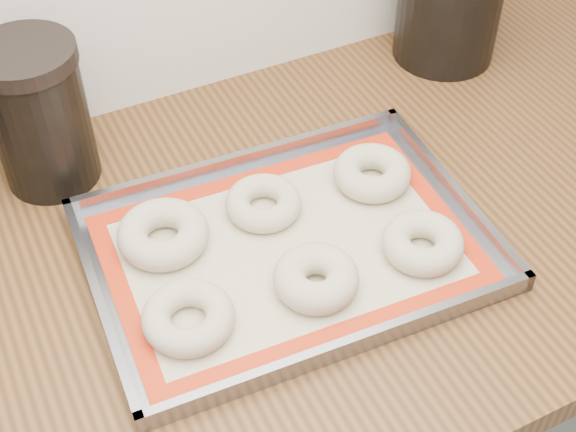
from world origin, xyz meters
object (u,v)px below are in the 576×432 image
bagel_back_right (372,173)px  bagel_front_mid (316,278)px  baking_tray (288,248)px  canister_mid (39,115)px  bagel_front_right (423,243)px  bagel_back_mid (263,203)px  bagel_back_left (163,234)px  bagel_front_left (188,317)px

bagel_back_right → bagel_front_mid: bearing=-139.7°
baking_tray → canister_mid: size_ratio=2.47×
bagel_front_mid → bagel_back_right: bearing=40.3°
bagel_front_right → canister_mid: 0.49m
baking_tray → bagel_front_right: (0.14, -0.08, 0.01)m
bagel_back_mid → bagel_front_right: bearing=-46.5°
bagel_back_left → bagel_back_mid: bearing=-1.1°
bagel_front_mid → bagel_back_left: (-0.13, 0.14, -0.00)m
baking_tray → bagel_back_mid: 0.07m
bagel_front_left → bagel_back_left: (0.02, 0.13, 0.00)m
bagel_back_left → bagel_back_mid: (0.13, -0.00, -0.00)m
bagel_front_right → canister_mid: (-0.35, 0.33, 0.08)m
baking_tray → bagel_back_right: bearing=20.7°
baking_tray → bagel_front_mid: (0.00, -0.07, 0.02)m
bagel_front_mid → canister_mid: 0.40m
bagel_front_left → bagel_front_right: size_ratio=1.05×
baking_tray → canister_mid: (-0.21, 0.26, 0.09)m
baking_tray → bagel_front_left: bearing=-159.6°
bagel_front_left → baking_tray: bearing=20.4°
bagel_front_left → bagel_back_left: bearing=81.9°
bagel_back_mid → bagel_back_right: bagel_back_right is taller
bagel_front_mid → canister_mid: canister_mid is taller
bagel_back_left → bagel_back_right: bagel_back_left is taller
bagel_front_mid → bagel_back_right: bagel_front_mid is taller
bagel_front_right → bagel_back_right: size_ratio=0.97×
bagel_front_mid → bagel_front_right: 0.14m
bagel_back_left → bagel_front_mid: bearing=-47.4°
bagel_back_right → bagel_back_left: bearing=176.6°
bagel_back_mid → canister_mid: bearing=138.5°
bagel_front_mid → bagel_back_left: size_ratio=0.89×
bagel_front_right → bagel_back_mid: (-0.14, 0.14, -0.00)m
bagel_front_right → canister_mid: bearing=136.4°
bagel_back_left → bagel_back_right: size_ratio=1.09×
canister_mid → baking_tray: bearing=-50.6°
baking_tray → canister_mid: canister_mid is taller
bagel_front_right → bagel_back_mid: bearing=133.5°
bagel_front_left → bagel_back_left: 0.13m
bagel_back_left → canister_mid: 0.22m
bagel_back_left → canister_mid: canister_mid is taller
bagel_front_left → bagel_front_right: bearing=-4.2°
baking_tray → bagel_front_mid: 0.07m
bagel_front_right → bagel_back_right: bearing=85.9°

